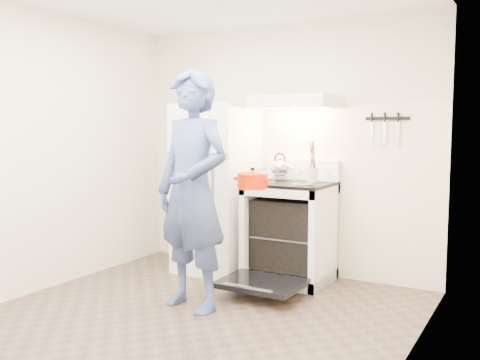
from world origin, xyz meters
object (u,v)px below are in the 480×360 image
Objects in this scene: person at (192,191)px; tea_kettle at (280,167)px; stove_body at (290,233)px; dutch_oven at (253,182)px; refrigerator at (217,188)px.

tea_kettle is at bearing 89.30° from person.
stove_body is 0.48× the size of person.
stove_body is 0.91m from dutch_oven.
refrigerator is 1.17m from person.
refrigerator reaches higher than dutch_oven.
person is at bearing -100.05° from tea_kettle.
refrigerator is 6.28× the size of tea_kettle.
stove_body is at bearing -28.62° from tea_kettle.
person reaches higher than tea_kettle.
person reaches higher than dutch_oven.
stove_body is (0.81, 0.02, -0.39)m from refrigerator.
dutch_oven is at bearing -91.68° from stove_body.
refrigerator is 0.88× the size of person.
refrigerator is 0.90m from stove_body.
person is (0.45, -1.08, 0.11)m from refrigerator.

